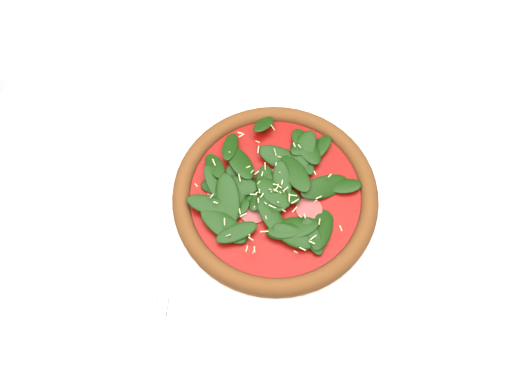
{
  "coord_description": "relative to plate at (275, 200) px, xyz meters",
  "views": [
    {
      "loc": [
        0.03,
        -0.29,
        1.44
      ],
      "look_at": [
        0.03,
        0.01,
        0.77
      ],
      "focal_mm": 40.0,
      "sensor_mm": 36.0,
      "label": 1
    }
  ],
  "objects": [
    {
      "name": "ground",
      "position": [
        -0.06,
        -0.01,
        -0.76
      ],
      "size": [
        6.0,
        6.0,
        0.0
      ],
      "primitive_type": "plane",
      "color": "brown",
      "rests_on": "ground"
    },
    {
      "name": "dining_table",
      "position": [
        -0.06,
        -0.01,
        -0.11
      ],
      "size": [
        1.21,
        0.81,
        0.75
      ],
      "color": "white",
      "rests_on": "ground"
    },
    {
      "name": "plate",
      "position": [
        0.0,
        0.0,
        0.0
      ],
      "size": [
        0.31,
        0.31,
        0.01
      ],
      "color": "white",
      "rests_on": "dining_table"
    },
    {
      "name": "pizza",
      "position": [
        0.0,
        -0.0,
        0.02
      ],
      "size": [
        0.29,
        0.29,
        0.03
      ],
      "rotation": [
        0.0,
        0.0,
        0.11
      ],
      "color": "brown",
      "rests_on": "plate"
    },
    {
      "name": "napkin",
      "position": [
        -0.15,
        -0.2,
        -0.0
      ],
      "size": [
        0.15,
        0.08,
        0.01
      ],
      "primitive_type": "cube",
      "rotation": [
        0.0,
        0.0,
        -0.12
      ],
      "color": "white",
      "rests_on": "dining_table"
    },
    {
      "name": "fork",
      "position": [
        -0.14,
        -0.17,
        0.01
      ],
      "size": [
        0.03,
        0.16,
        0.0
      ],
      "rotation": [
        0.0,
        0.0,
        -0.08
      ],
      "color": "silver",
      "rests_on": "napkin"
    }
  ]
}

